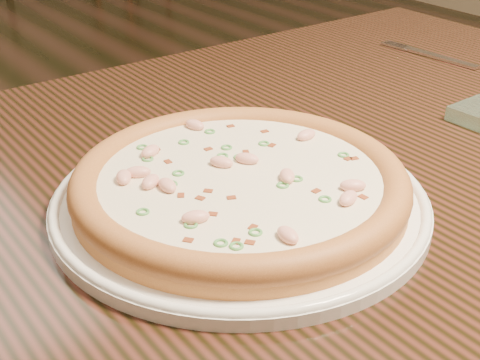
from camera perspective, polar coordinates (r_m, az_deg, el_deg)
hero_table at (r=0.79m, az=4.91°, el=-4.41°), size 1.20×0.80×0.75m
plate at (r=0.64m, az=-0.00°, el=-1.68°), size 0.36×0.36×0.02m
pizza at (r=0.63m, az=-0.01°, el=-0.23°), size 0.32×0.32×0.03m
fork at (r=1.11m, az=16.06°, el=10.20°), size 0.03×0.18×0.00m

